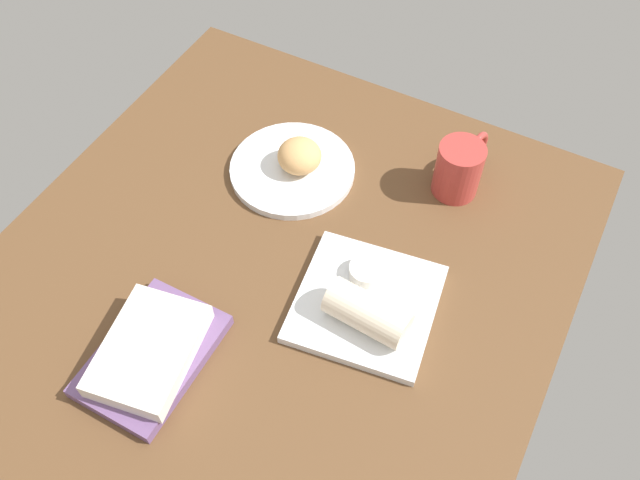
{
  "coord_description": "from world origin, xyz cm",
  "views": [
    {
      "loc": [
        -42.8,
        -34.4,
        94.31
      ],
      "look_at": [
        13.29,
        -4.44,
        7.0
      ],
      "focal_mm": 37.39,
      "sensor_mm": 36.0,
      "label": 1
    }
  ],
  "objects_px": {
    "scone_pastry": "(299,156)",
    "square_plate": "(366,304)",
    "book_stack": "(150,353)",
    "sauce_cup": "(367,271)",
    "round_plate": "(292,169)",
    "breakfast_wrap": "(367,313)",
    "coffee_mug": "(460,168)"
  },
  "relations": [
    {
      "from": "scone_pastry",
      "to": "square_plate",
      "type": "distance_m",
      "value": 0.3
    },
    {
      "from": "square_plate",
      "to": "book_stack",
      "type": "xyz_separation_m",
      "value": [
        -0.23,
        0.24,
        0.02
      ]
    },
    {
      "from": "scone_pastry",
      "to": "sauce_cup",
      "type": "height_order",
      "value": "scone_pastry"
    },
    {
      "from": "round_plate",
      "to": "breakfast_wrap",
      "type": "bearing_deg",
      "value": -131.32
    },
    {
      "from": "scone_pastry",
      "to": "coffee_mug",
      "type": "distance_m",
      "value": 0.28
    },
    {
      "from": "round_plate",
      "to": "square_plate",
      "type": "bearing_deg",
      "value": -128.58
    },
    {
      "from": "sauce_cup",
      "to": "breakfast_wrap",
      "type": "bearing_deg",
      "value": -153.96
    },
    {
      "from": "sauce_cup",
      "to": "round_plate",
      "type": "bearing_deg",
      "value": 55.84
    },
    {
      "from": "breakfast_wrap",
      "to": "book_stack",
      "type": "xyz_separation_m",
      "value": [
        -0.2,
        0.25,
        -0.02
      ]
    },
    {
      "from": "scone_pastry",
      "to": "book_stack",
      "type": "bearing_deg",
      "value": 178.64
    },
    {
      "from": "sauce_cup",
      "to": "square_plate",
      "type": "bearing_deg",
      "value": -153.96
    },
    {
      "from": "coffee_mug",
      "to": "breakfast_wrap",
      "type": "bearing_deg",
      "value": 177.02
    },
    {
      "from": "square_plate",
      "to": "book_stack",
      "type": "relative_size",
      "value": 0.98
    },
    {
      "from": "scone_pastry",
      "to": "breakfast_wrap",
      "type": "xyz_separation_m",
      "value": [
        -0.23,
        -0.24,
        0.0
      ]
    },
    {
      "from": "square_plate",
      "to": "breakfast_wrap",
      "type": "relative_size",
      "value": 1.67
    },
    {
      "from": "breakfast_wrap",
      "to": "book_stack",
      "type": "bearing_deg",
      "value": 131.72
    },
    {
      "from": "book_stack",
      "to": "scone_pastry",
      "type": "bearing_deg",
      "value": -1.36
    },
    {
      "from": "sauce_cup",
      "to": "book_stack",
      "type": "height_order",
      "value": "book_stack"
    },
    {
      "from": "round_plate",
      "to": "sauce_cup",
      "type": "xyz_separation_m",
      "value": [
        -0.15,
        -0.22,
        0.02
      ]
    },
    {
      "from": "scone_pastry",
      "to": "sauce_cup",
      "type": "xyz_separation_m",
      "value": [
        -0.15,
        -0.21,
        -0.01
      ]
    },
    {
      "from": "sauce_cup",
      "to": "coffee_mug",
      "type": "bearing_deg",
      "value": -12.23
    },
    {
      "from": "round_plate",
      "to": "sauce_cup",
      "type": "height_order",
      "value": "sauce_cup"
    },
    {
      "from": "book_stack",
      "to": "coffee_mug",
      "type": "xyz_separation_m",
      "value": [
        0.53,
        -0.27,
        0.03
      ]
    },
    {
      "from": "book_stack",
      "to": "round_plate",
      "type": "bearing_deg",
      "value": 0.29
    },
    {
      "from": "book_stack",
      "to": "coffee_mug",
      "type": "relative_size",
      "value": 1.62
    },
    {
      "from": "sauce_cup",
      "to": "book_stack",
      "type": "xyz_separation_m",
      "value": [
        -0.27,
        0.22,
        -0.0
      ]
    },
    {
      "from": "round_plate",
      "to": "scone_pastry",
      "type": "bearing_deg",
      "value": -63.91
    },
    {
      "from": "sauce_cup",
      "to": "coffee_mug",
      "type": "height_order",
      "value": "coffee_mug"
    },
    {
      "from": "scone_pastry",
      "to": "coffee_mug",
      "type": "xyz_separation_m",
      "value": [
        0.1,
        -0.26,
        0.01
      ]
    },
    {
      "from": "square_plate",
      "to": "sauce_cup",
      "type": "distance_m",
      "value": 0.05
    },
    {
      "from": "breakfast_wrap",
      "to": "coffee_mug",
      "type": "relative_size",
      "value": 0.95
    },
    {
      "from": "round_plate",
      "to": "square_plate",
      "type": "xyz_separation_m",
      "value": [
        -0.19,
        -0.24,
        0.0
      ]
    }
  ]
}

